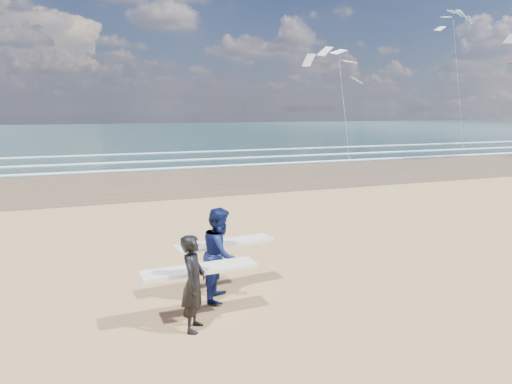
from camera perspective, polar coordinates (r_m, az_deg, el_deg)
name	(u,v)px	position (r m, az deg, el deg)	size (l,w,h in m)	color
wet_sand_strip	(422,166)	(34.55, 20.06, 3.06)	(220.00, 12.00, 0.01)	brown
ocean	(217,131)	(83.20, -4.91, 7.56)	(220.00, 100.00, 0.02)	#183335
foam_breakers	(347,153)	(42.68, 11.26, 4.83)	(220.00, 11.70, 0.05)	white
surfer_near	(194,281)	(8.56, -7.72, -10.98)	(2.22, 1.05, 1.80)	black
surfer_far	(221,253)	(9.80, -4.43, -7.62)	(2.24, 1.32, 1.99)	#0B1541
kite_1	(342,90)	(40.44, 10.73, 12.45)	(5.91, 4.75, 10.07)	slate
kite_5	(457,72)	(54.82, 23.85, 13.59)	(4.75, 4.62, 15.32)	slate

